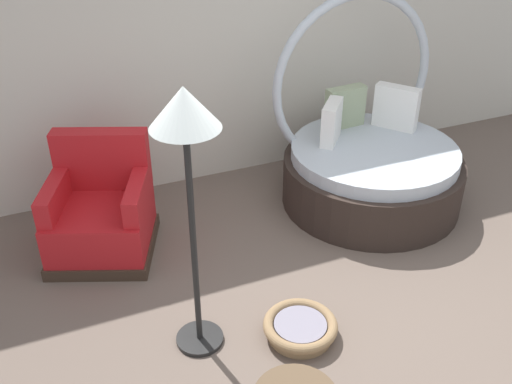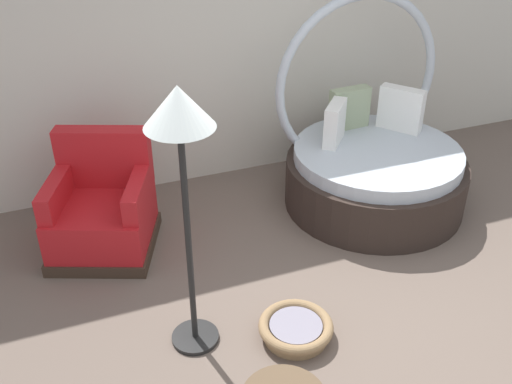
{
  "view_description": "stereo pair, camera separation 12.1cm",
  "coord_description": "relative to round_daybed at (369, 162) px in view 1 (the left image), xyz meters",
  "views": [
    {
      "loc": [
        -1.88,
        -2.48,
        2.92
      ],
      "look_at": [
        -0.38,
        1.13,
        0.55
      ],
      "focal_mm": 41.08,
      "sensor_mm": 36.0,
      "label": 1
    },
    {
      "loc": [
        -1.77,
        -2.53,
        2.92
      ],
      "look_at": [
        -0.38,
        1.13,
        0.55
      ],
      "focal_mm": 41.08,
      "sensor_mm": 36.0,
      "label": 2
    }
  ],
  "objects": [
    {
      "name": "round_daybed",
      "position": [
        0.0,
        0.0,
        0.0
      ],
      "size": [
        1.62,
        1.62,
        1.84
      ],
      "color": "#2D231E",
      "rests_on": "ground_plane"
    },
    {
      "name": "red_armchair",
      "position": [
        -2.4,
        0.16,
        -0.05
      ],
      "size": [
        1.04,
        1.04,
        0.94
      ],
      "color": "#38281E",
      "rests_on": "ground_plane"
    },
    {
      "name": "back_wall",
      "position": [
        -0.89,
        1.05,
        1.06
      ],
      "size": [
        8.0,
        0.12,
        2.88
      ],
      "primitive_type": "cube",
      "color": "beige",
      "rests_on": "ground_plane"
    },
    {
      "name": "pet_basket",
      "position": [
        -1.37,
        -1.37,
        -0.31
      ],
      "size": [
        0.51,
        0.51,
        0.13
      ],
      "color": "#8E704C",
      "rests_on": "ground_plane"
    },
    {
      "name": "floor_lamp",
      "position": [
        -2.02,
        -1.15,
        1.15
      ],
      "size": [
        0.4,
        0.4,
        1.82
      ],
      "color": "black",
      "rests_on": "ground_plane"
    },
    {
      "name": "ground_plane",
      "position": [
        -0.89,
        -1.47,
        -0.39
      ],
      "size": [
        8.0,
        8.0,
        0.02
      ],
      "primitive_type": "cube",
      "color": "#66564C"
    }
  ]
}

